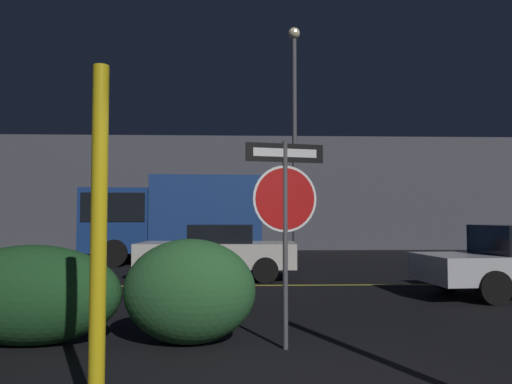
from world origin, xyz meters
The scene contains 9 objects.
road_center_stripe centered at (0.00, 7.35, 0.00)m, with size 42.88×0.12×0.01m, color gold.
stop_sign centered at (-0.18, 1.94, 1.74)m, with size 0.94×0.24×2.44m.
yellow_pole_left centered at (-1.77, -0.16, 1.34)m, with size 0.12×0.12×2.69m, color yellow.
hedge_bush_1 centered at (-3.23, 2.24, 0.60)m, with size 2.17×1.00×1.20m, color #1E4C23.
hedge_bush_2 centered at (-1.32, 2.22, 0.64)m, with size 1.60×1.06×1.27m, color #285B2D.
passing_car_2 centered at (-1.22, 8.60, 0.68)m, with size 4.04×1.95×1.35m.
delivery_truck centered at (-2.95, 12.90, 1.58)m, with size 5.85×2.75×2.88m.
street_lamp centered at (1.18, 12.79, 4.82)m, with size 0.40×0.40×8.02m.
building_backdrop centered at (2.27, 20.83, 2.66)m, with size 32.69×3.48×5.31m, color #4C4C56.
Camera 1 is at (-0.74, -3.92, 1.54)m, focal length 35.00 mm.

